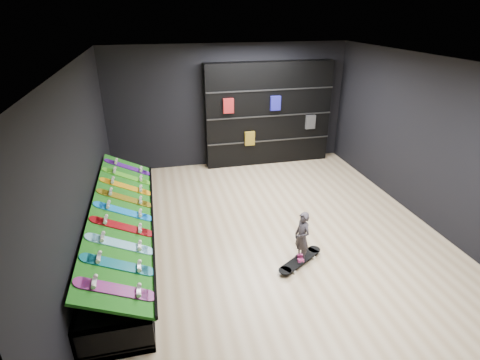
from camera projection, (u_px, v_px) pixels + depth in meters
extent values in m
cube|color=tan|center=(269.00, 231.00, 6.89)|extent=(6.00, 7.00, 0.01)
cube|color=white|center=(275.00, 62.00, 5.63)|extent=(6.00, 7.00, 0.01)
cube|color=black|center=(229.00, 106.00, 9.35)|extent=(6.00, 0.02, 3.00)
cube|color=black|center=(397.00, 299.00, 3.16)|extent=(6.00, 0.02, 3.00)
cube|color=black|center=(82.00, 171.00, 5.64)|extent=(0.02, 7.00, 3.00)
cube|color=black|center=(427.00, 142.00, 6.88)|extent=(0.02, 7.00, 3.00)
cube|color=#12560D|center=(123.00, 213.00, 6.07)|extent=(0.92, 4.50, 0.46)
cube|color=black|center=(268.00, 114.00, 9.48)|extent=(3.22, 0.38, 2.58)
imported|color=black|center=(301.00, 246.00, 5.87)|extent=(0.18, 0.22, 0.51)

